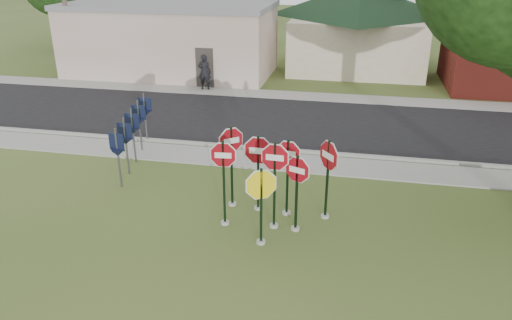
% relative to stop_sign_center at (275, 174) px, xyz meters
% --- Properties ---
extents(ground, '(120.00, 120.00, 0.00)m').
position_rel_stop_sign_center_xyz_m(ground, '(-0.26, -1.00, -1.61)').
color(ground, '#38501E').
rests_on(ground, ground).
extents(sidewalk_near, '(60.00, 1.60, 0.06)m').
position_rel_stop_sign_center_xyz_m(sidewalk_near, '(-0.26, 4.50, -1.58)').
color(sidewalk_near, gray).
rests_on(sidewalk_near, ground).
extents(road, '(60.00, 7.00, 0.04)m').
position_rel_stop_sign_center_xyz_m(road, '(-0.26, 9.00, -1.59)').
color(road, black).
rests_on(road, ground).
extents(sidewalk_far, '(60.00, 1.60, 0.06)m').
position_rel_stop_sign_center_xyz_m(sidewalk_far, '(-0.26, 13.30, -1.58)').
color(sidewalk_far, gray).
rests_on(sidewalk_far, ground).
extents(curb, '(60.00, 0.20, 0.14)m').
position_rel_stop_sign_center_xyz_m(curb, '(-0.26, 5.50, -1.54)').
color(curb, gray).
rests_on(curb, ground).
extents(stop_sign_center, '(1.04, 0.24, 2.61)m').
position_rel_stop_sign_center_xyz_m(stop_sign_center, '(0.00, 0.00, 0.00)').
color(stop_sign_center, '#A3A198').
rests_on(stop_sign_center, ground).
extents(stop_sign_yellow, '(1.01, 0.50, 2.25)m').
position_rel_stop_sign_center_xyz_m(stop_sign_yellow, '(-0.19, -0.89, -0.26)').
color(stop_sign_yellow, '#A3A198').
rests_on(stop_sign_yellow, ground).
extents(stop_sign_left, '(0.97, 0.24, 2.57)m').
position_rel_stop_sign_center_xyz_m(stop_sign_left, '(-1.37, -0.12, -0.04)').
color(stop_sign_left, '#A3A198').
rests_on(stop_sign_left, ground).
extents(stop_sign_right, '(0.92, 0.38, 2.30)m').
position_rel_stop_sign_center_xyz_m(stop_sign_right, '(0.60, -0.04, -0.23)').
color(stop_sign_right, '#A3A198').
rests_on(stop_sign_right, ground).
extents(stop_sign_back_right, '(0.97, 0.24, 2.40)m').
position_rel_stop_sign_center_xyz_m(stop_sign_back_right, '(0.23, 0.79, -0.16)').
color(stop_sign_back_right, '#A3A198').
rests_on(stop_sign_back_right, ground).
extents(stop_sign_back_left, '(1.12, 0.24, 2.43)m').
position_rel_stop_sign_center_xyz_m(stop_sign_back_left, '(-0.63, 0.91, -0.11)').
color(stop_sign_back_left, '#A3A198').
rests_on(stop_sign_back_left, ground).
extents(stop_sign_far_right, '(0.72, 0.91, 2.49)m').
position_rel_stop_sign_center_xyz_m(stop_sign_far_right, '(1.35, 0.82, -0.07)').
color(stop_sign_far_right, '#A3A198').
rests_on(stop_sign_far_right, ground).
extents(stop_sign_far_left, '(0.81, 0.68, 2.60)m').
position_rel_stop_sign_center_xyz_m(stop_sign_far_left, '(-1.44, 1.00, -0.01)').
color(stop_sign_far_left, '#A3A198').
rests_on(stop_sign_far_left, ground).
extents(route_sign_row, '(1.43, 4.63, 2.00)m').
position_rel_stop_sign_center_xyz_m(route_sign_row, '(-5.66, 3.50, -0.39)').
color(route_sign_row, '#59595E').
rests_on(route_sign_row, ground).
extents(building_stucco, '(12.20, 6.20, 4.20)m').
position_rel_stop_sign_center_xyz_m(building_stucco, '(-9.26, 16.99, 0.54)').
color(building_stucco, beige).
rests_on(building_stucco, ground).
extents(building_house, '(11.60, 11.60, 6.20)m').
position_rel_stop_sign_center_xyz_m(building_house, '(1.74, 21.00, 2.03)').
color(building_house, beige).
rests_on(building_house, ground).
extents(pedestrian, '(0.71, 0.50, 1.87)m').
position_rel_stop_sign_center_xyz_m(pedestrian, '(-6.13, 13.56, -0.62)').
color(pedestrian, black).
rests_on(pedestrian, sidewalk_far).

